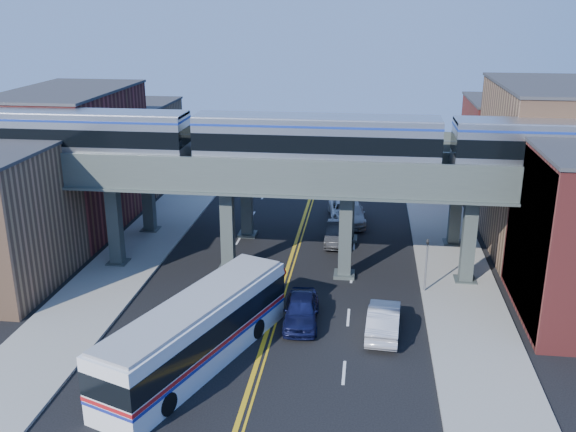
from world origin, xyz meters
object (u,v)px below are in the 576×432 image
Objects in this scene: car_lane_a at (301,310)px; car_lane_b at (338,233)px; transit_train at (316,141)px; traffic_signal at (427,260)px; car_lane_d at (351,213)px; transit_bus at (197,333)px; stop_sign at (280,280)px; car_parked_curb at (384,320)px; car_lane_c at (344,211)px.

car_lane_a is 13.40m from car_lane_b.
traffic_signal is (7.25, -2.00, -7.01)m from transit_train.
transit_train reaches higher than car_lane_a.
car_lane_d is (2.11, 11.22, -8.50)m from transit_train.
car_lane_a reaches higher than car_lane_d.
car_lane_b is (6.20, 18.31, -0.95)m from transit_bus.
transit_train reaches higher than traffic_signal.
stop_sign is 11.71m from car_lane_b.
stop_sign is 0.52× the size of car_parked_curb.
car_lane_c is at bearing 5.98° from transit_bus.
car_parked_curb is (3.30, -13.97, 0.03)m from car_lane_b.
transit_train reaches higher than car_lane_c.
transit_train is 11.79× the size of traffic_signal.
car_lane_b is (2.90, 11.30, -0.96)m from stop_sign.
car_lane_b is (-6.00, 8.30, -1.50)m from traffic_signal.
car_parked_curb is at bearing -88.16° from car_lane_c.
car_parked_curb is at bearing -10.64° from car_lane_a.
car_lane_b is at bearing 78.75° from transit_train.
car_lane_a is 0.91× the size of car_lane_c.
traffic_signal reaches higher than car_lane_b.
car_lane_c is (-5.74, 14.12, -1.55)m from traffic_signal.
car_parked_curb is (4.70, -0.64, -0.00)m from car_lane_a.
stop_sign is at bearing -107.35° from car_lane_c.
transit_bus is at bearing -112.32° from car_lane_d.
car_lane_d is (7.06, 23.23, -0.94)m from transit_bus.
car_lane_c is at bearing 89.03° from car_lane_b.
car_lane_a is at bearing -94.43° from car_lane_b.
car_lane_a is 0.97× the size of car_parked_curb.
car_lane_b is at bearing -72.97° from car_parked_curb.
stop_sign is at bearing -108.47° from car_lane_d.
car_lane_d is (0.60, -0.90, 0.06)m from car_lane_c.
transit_bus is 6.98m from car_lane_a.
stop_sign is at bearing -161.37° from traffic_signal.
car_lane_d reaches higher than car_lane_b.
traffic_signal is at bearing -52.58° from car_lane_b.
transit_bus is 2.40× the size of car_lane_d.
car_lane_a is at bearing -102.48° from car_lane_d.
transit_train is at bearing -55.54° from car_parked_curb.
car_lane_a is 1.01× the size of car_lane_b.
car_lane_b is at bearing 81.09° from car_lane_a.
car_lane_a is at bearing -53.43° from stop_sign.
car_lane_a is at bearing -101.85° from car_lane_c.
car_lane_d is 1.11× the size of car_parked_curb.
car_lane_a is 4.74m from car_parked_curb.
stop_sign is 0.54× the size of car_lane_a.
traffic_signal is at bearing 18.63° from stop_sign.
car_lane_a reaches higher than car_lane_b.
transit_bus is 2.66× the size of car_parked_curb.
transit_train is at bearing -1.43° from transit_bus.
car_parked_curb is at bearing -75.13° from car_lane_b.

